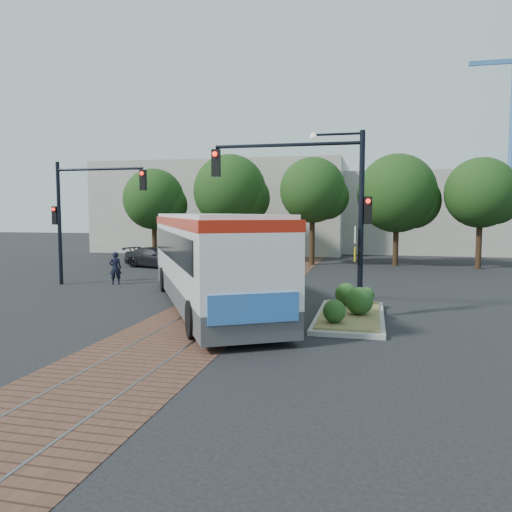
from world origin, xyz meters
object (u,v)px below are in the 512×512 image
object	(u,v)px
traffic_island	(351,309)
signal_pole_left	(79,206)
officer	(115,268)
signal_pole_main	(324,194)
parked_car	(156,257)
city_bus	(208,255)

from	to	relation	value
traffic_island	signal_pole_left	world-z (taller)	signal_pole_left
traffic_island	signal_pole_left	xyz separation A→B (m)	(-13.19, 4.89, 3.54)
signal_pole_left	officer	xyz separation A→B (m)	(1.48, 0.63, -3.06)
signal_pole_main	signal_pole_left	distance (m)	13.14
signal_pole_left	traffic_island	bearing A→B (deg)	-20.36
officer	parked_car	size ratio (longest dim) A/B	0.36
signal_pole_main	signal_pole_left	bearing A→B (deg)	158.55
city_bus	traffic_island	world-z (taller)	city_bus
signal_pole_main	officer	world-z (taller)	signal_pole_main
parked_car	traffic_island	bearing A→B (deg)	-120.18
city_bus	parked_car	distance (m)	14.25
city_bus	signal_pole_main	size ratio (longest dim) A/B	2.12
signal_pole_left	officer	distance (m)	3.46
signal_pole_left	city_bus	bearing A→B (deg)	-26.08
traffic_island	officer	world-z (taller)	officer
officer	signal_pole_left	bearing A→B (deg)	-11.33
officer	parked_car	world-z (taller)	officer
traffic_island	parked_car	bearing A→B (deg)	134.77
traffic_island	signal_pole_left	distance (m)	14.50
parked_car	city_bus	bearing A→B (deg)	-132.64
traffic_island	officer	size ratio (longest dim) A/B	3.23
city_bus	traffic_island	bearing A→B (deg)	-40.00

